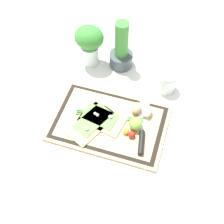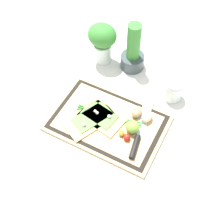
{
  "view_description": "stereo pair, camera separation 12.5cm",
  "coord_description": "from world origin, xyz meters",
  "px_view_note": "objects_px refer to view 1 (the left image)",
  "views": [
    {
      "loc": [
        0.21,
        -0.64,
        1.07
      ],
      "look_at": [
        0.0,
        0.04,
        0.03
      ],
      "focal_mm": 50.0,
      "sensor_mm": 36.0,
      "label": 1
    },
    {
      "loc": [
        0.33,
        -0.59,
        1.07
      ],
      "look_at": [
        0.0,
        0.04,
        0.03
      ],
      "focal_mm": 50.0,
      "sensor_mm": 36.0,
      "label": 2
    }
  ],
  "objects_px": {
    "egg_brown": "(136,108)",
    "egg_pink": "(147,112)",
    "cherry_tomato_yellow": "(126,132)",
    "sauce_jar": "(166,82)",
    "cherry_tomato_red": "(132,135)",
    "herb_glass": "(89,42)",
    "knife": "(142,132)",
    "herb_pot": "(121,51)",
    "lime": "(136,124)",
    "pizza_slice_far": "(102,118)",
    "pizza_slice_near": "(91,122)"
  },
  "relations": [
    {
      "from": "egg_brown",
      "to": "sauce_jar",
      "type": "height_order",
      "value": "sauce_jar"
    },
    {
      "from": "cherry_tomato_red",
      "to": "herb_glass",
      "type": "height_order",
      "value": "herb_glass"
    },
    {
      "from": "cherry_tomato_yellow",
      "to": "egg_brown",
      "type": "bearing_deg",
      "value": 84.09
    },
    {
      "from": "cherry_tomato_red",
      "to": "herb_pot",
      "type": "relative_size",
      "value": 0.11
    },
    {
      "from": "lime",
      "to": "cherry_tomato_red",
      "type": "bearing_deg",
      "value": -93.8
    },
    {
      "from": "pizza_slice_near",
      "to": "pizza_slice_far",
      "type": "bearing_deg",
      "value": 41.31
    },
    {
      "from": "cherry_tomato_red",
      "to": "herb_pot",
      "type": "bearing_deg",
      "value": 112.29
    },
    {
      "from": "pizza_slice_far",
      "to": "sauce_jar",
      "type": "bearing_deg",
      "value": 49.51
    },
    {
      "from": "pizza_slice_near",
      "to": "pizza_slice_far",
      "type": "height_order",
      "value": "same"
    },
    {
      "from": "egg_pink",
      "to": "sauce_jar",
      "type": "relative_size",
      "value": 0.58
    },
    {
      "from": "pizza_slice_far",
      "to": "sauce_jar",
      "type": "relative_size",
      "value": 2.04
    },
    {
      "from": "knife",
      "to": "egg_brown",
      "type": "relative_size",
      "value": 5.37
    },
    {
      "from": "lime",
      "to": "herb_glass",
      "type": "relative_size",
      "value": 0.27
    },
    {
      "from": "cherry_tomato_yellow",
      "to": "herb_pot",
      "type": "xyz_separation_m",
      "value": [
        -0.13,
        0.36,
        0.05
      ]
    },
    {
      "from": "herb_glass",
      "to": "knife",
      "type": "bearing_deg",
      "value": -44.38
    },
    {
      "from": "cherry_tomato_yellow",
      "to": "knife",
      "type": "bearing_deg",
      "value": 16.44
    },
    {
      "from": "pizza_slice_near",
      "to": "herb_pot",
      "type": "bearing_deg",
      "value": 86.92
    },
    {
      "from": "egg_brown",
      "to": "pizza_slice_near",
      "type": "bearing_deg",
      "value": -145.45
    },
    {
      "from": "egg_pink",
      "to": "lime",
      "type": "bearing_deg",
      "value": -110.67
    },
    {
      "from": "cherry_tomato_yellow",
      "to": "sauce_jar",
      "type": "xyz_separation_m",
      "value": [
        0.1,
        0.28,
        0.01
      ]
    },
    {
      "from": "egg_pink",
      "to": "lime",
      "type": "xyz_separation_m",
      "value": [
        -0.03,
        -0.07,
        0.01
      ]
    },
    {
      "from": "egg_pink",
      "to": "cherry_tomato_yellow",
      "type": "distance_m",
      "value": 0.12
    },
    {
      "from": "herb_glass",
      "to": "pizza_slice_near",
      "type": "bearing_deg",
      "value": -70.15
    },
    {
      "from": "cherry_tomato_red",
      "to": "cherry_tomato_yellow",
      "type": "relative_size",
      "value": 1.11
    },
    {
      "from": "herb_pot",
      "to": "herb_glass",
      "type": "bearing_deg",
      "value": -169.93
    },
    {
      "from": "herb_glass",
      "to": "herb_pot",
      "type": "bearing_deg",
      "value": 10.07
    },
    {
      "from": "cherry_tomato_yellow",
      "to": "herb_glass",
      "type": "height_order",
      "value": "herb_glass"
    },
    {
      "from": "pizza_slice_near",
      "to": "cherry_tomato_yellow",
      "type": "bearing_deg",
      "value": -1.99
    },
    {
      "from": "pizza_slice_near",
      "to": "lime",
      "type": "xyz_separation_m",
      "value": [
        0.17,
        0.03,
        0.02
      ]
    },
    {
      "from": "egg_brown",
      "to": "herb_pot",
      "type": "height_order",
      "value": "herb_pot"
    },
    {
      "from": "pizza_slice_near",
      "to": "knife",
      "type": "relative_size",
      "value": 0.79
    },
    {
      "from": "egg_brown",
      "to": "egg_pink",
      "type": "bearing_deg",
      "value": -3.57
    },
    {
      "from": "pizza_slice_far",
      "to": "herb_pot",
      "type": "xyz_separation_m",
      "value": [
        -0.02,
        0.32,
        0.06
      ]
    },
    {
      "from": "lime",
      "to": "cherry_tomato_red",
      "type": "relative_size",
      "value": 2.01
    },
    {
      "from": "pizza_slice_far",
      "to": "sauce_jar",
      "type": "height_order",
      "value": "sauce_jar"
    },
    {
      "from": "herb_glass",
      "to": "egg_pink",
      "type": "bearing_deg",
      "value": -35.19
    },
    {
      "from": "knife",
      "to": "egg_brown",
      "type": "bearing_deg",
      "value": 117.28
    },
    {
      "from": "cherry_tomato_red",
      "to": "herb_glass",
      "type": "bearing_deg",
      "value": 130.11
    },
    {
      "from": "egg_brown",
      "to": "cherry_tomato_red",
      "type": "xyz_separation_m",
      "value": [
        0.01,
        -0.12,
        -0.01
      ]
    },
    {
      "from": "egg_pink",
      "to": "cherry_tomato_yellow",
      "type": "bearing_deg",
      "value": -116.89
    },
    {
      "from": "herb_pot",
      "to": "sauce_jar",
      "type": "xyz_separation_m",
      "value": [
        0.23,
        -0.08,
        -0.04
      ]
    },
    {
      "from": "egg_brown",
      "to": "cherry_tomato_yellow",
      "type": "xyz_separation_m",
      "value": [
        -0.01,
        -0.11,
        -0.01
      ]
    },
    {
      "from": "sauce_jar",
      "to": "herb_glass",
      "type": "bearing_deg",
      "value": 171.26
    },
    {
      "from": "cherry_tomato_yellow",
      "to": "egg_pink",
      "type": "bearing_deg",
      "value": 63.11
    },
    {
      "from": "sauce_jar",
      "to": "lime",
      "type": "bearing_deg",
      "value": -106.22
    },
    {
      "from": "egg_brown",
      "to": "cherry_tomato_red",
      "type": "bearing_deg",
      "value": -83.62
    },
    {
      "from": "egg_pink",
      "to": "sauce_jar",
      "type": "xyz_separation_m",
      "value": [
        0.04,
        0.17,
        0.0
      ]
    },
    {
      "from": "knife",
      "to": "sauce_jar",
      "type": "xyz_separation_m",
      "value": [
        0.04,
        0.26,
        0.02
      ]
    },
    {
      "from": "lime",
      "to": "sauce_jar",
      "type": "relative_size",
      "value": 0.56
    },
    {
      "from": "egg_pink",
      "to": "pizza_slice_far",
      "type": "bearing_deg",
      "value": -155.98
    }
  ]
}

